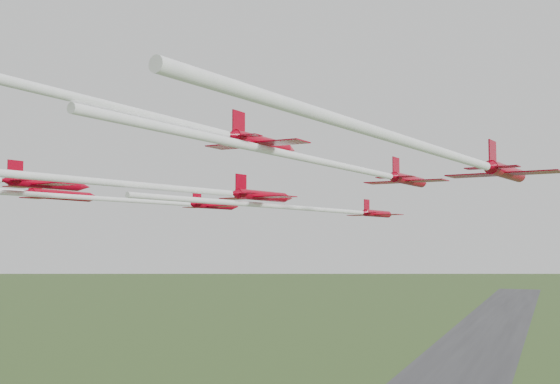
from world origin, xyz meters
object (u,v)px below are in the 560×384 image
(jet_row2_left, at_px, (128,200))
(jet_row3_right, at_px, (467,160))
(jet_row4_right, at_px, (158,118))
(jet_lead, at_px, (330,210))
(jet_row3_mid, at_px, (199,190))
(jet_row2_right, at_px, (361,170))

(jet_row2_left, xyz_separation_m, jet_row3_right, (40.82, -17.96, 1.06))
(jet_row3_right, relative_size, jet_row4_right, 0.95)
(jet_lead, relative_size, jet_row3_right, 1.08)
(jet_lead, xyz_separation_m, jet_row3_right, (20.39, -32.05, 1.99))
(jet_lead, distance_m, jet_row2_left, 24.84)
(jet_row2_left, height_order, jet_row4_right, jet_row4_right)
(jet_row2_left, height_order, jet_row3_right, jet_row3_right)
(jet_row2_left, height_order, jet_row3_mid, jet_row3_mid)
(jet_row2_left, relative_size, jet_row4_right, 1.09)
(jet_row2_left, bearing_deg, jet_row3_mid, -21.06)
(jet_row3_right, bearing_deg, jet_row4_right, -127.13)
(jet_lead, height_order, jet_row3_right, jet_row3_right)
(jet_row3_mid, bearing_deg, jet_row2_right, 40.48)
(jet_lead, height_order, jet_row2_right, jet_row2_right)
(jet_row3_right, bearing_deg, jet_row2_left, 167.38)
(jet_row2_right, bearing_deg, jet_row4_right, -90.64)
(jet_row2_right, bearing_deg, jet_row3_right, -42.01)
(jet_row3_mid, relative_size, jet_row3_right, 0.93)
(jet_lead, relative_size, jet_row2_right, 0.94)
(jet_row3_mid, bearing_deg, jet_row3_right, -2.39)
(jet_lead, distance_m, jet_row4_right, 47.27)
(jet_row2_left, bearing_deg, jet_row3_right, -9.81)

